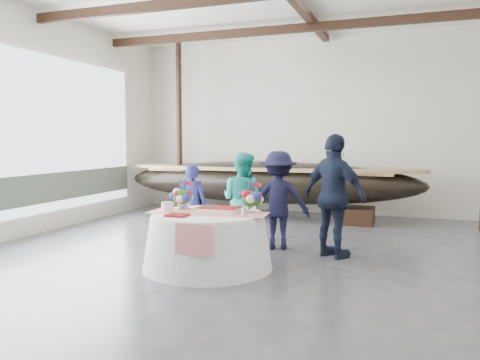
% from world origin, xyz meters
% --- Properties ---
extents(floor, '(10.00, 12.00, 0.01)m').
position_xyz_m(floor, '(0.00, 0.00, 0.00)').
color(floor, '#3D3D42').
rests_on(floor, ground).
extents(wall_back, '(10.00, 0.02, 4.50)m').
position_xyz_m(wall_back, '(0.00, 6.00, 2.25)').
color(wall_back, silver).
rests_on(wall_back, ground).
extents(open_bay, '(0.03, 7.00, 3.20)m').
position_xyz_m(open_bay, '(-4.95, 1.00, 1.83)').
color(open_bay, silver).
rests_on(open_bay, ground).
extents(longboat_display, '(7.32, 1.46, 1.37)m').
position_xyz_m(longboat_display, '(-1.19, 4.71, 0.88)').
color(longboat_display, black).
rests_on(longboat_display, ground).
extents(banquet_table, '(1.91, 1.91, 0.82)m').
position_xyz_m(banquet_table, '(-0.75, 0.23, 0.41)').
color(banquet_table, white).
rests_on(banquet_table, ground).
extents(tabletop_items, '(1.80, 0.98, 0.40)m').
position_xyz_m(tabletop_items, '(-0.76, 0.40, 0.97)').
color(tabletop_items, red).
rests_on(tabletop_items, banquet_table).
extents(guest_woman_blue, '(0.56, 0.39, 1.47)m').
position_xyz_m(guest_woman_blue, '(-1.58, 1.44, 0.73)').
color(guest_woman_blue, navy).
rests_on(guest_woman_blue, ground).
extents(guest_woman_teal, '(0.95, 0.83, 1.67)m').
position_xyz_m(guest_woman_teal, '(-0.71, 1.67, 0.83)').
color(guest_woman_teal, '#21AE9D').
rests_on(guest_woman_teal, ground).
extents(guest_man_left, '(1.22, 0.89, 1.69)m').
position_xyz_m(guest_man_left, '(-0.09, 1.77, 0.85)').
color(guest_man_left, black).
rests_on(guest_man_left, ground).
extents(guest_man_right, '(1.25, 1.00, 1.99)m').
position_xyz_m(guest_man_right, '(0.91, 1.47, 0.99)').
color(guest_man_right, '#141C31').
rests_on(guest_man_right, ground).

